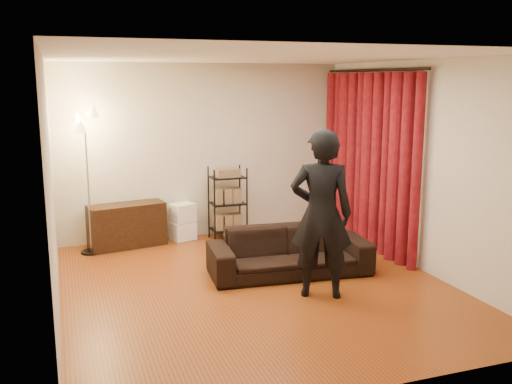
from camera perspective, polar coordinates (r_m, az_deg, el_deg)
name	(u,v)px	position (r m, az deg, el deg)	size (l,w,h in m)	color
floor	(256,287)	(6.96, 0.04, -9.43)	(5.00, 5.00, 0.00)	brown
ceiling	(256,57)	(6.52, 0.04, 13.38)	(5.00, 5.00, 0.00)	white
wall_back	(204,151)	(8.98, -5.27, 4.10)	(5.00, 5.00, 0.00)	beige
wall_front	(366,228)	(4.38, 10.99, -3.60)	(5.00, 5.00, 0.00)	beige
wall_left	(51,188)	(6.24, -19.84, 0.36)	(5.00, 5.00, 0.00)	beige
wall_right	(421,167)	(7.64, 16.19, 2.46)	(5.00, 5.00, 0.00)	beige
curtain_rod	(373,70)	(8.45, 11.59, 11.85)	(0.04, 0.04, 2.65)	black
curtain	(368,161)	(8.52, 11.13, 3.05)	(0.22, 2.65, 2.55)	maroon
sofa	(289,251)	(7.32, 3.37, -5.95)	(2.03, 0.80, 0.59)	black
person	(321,214)	(6.45, 6.54, -2.21)	(0.70, 0.46, 1.93)	black
media_cabinet	(127,225)	(8.68, -12.77, -3.27)	(1.11, 0.42, 0.65)	black
storage_boxes	(183,222)	(8.90, -7.31, -2.96)	(0.35, 0.28, 0.58)	white
wire_shelf	(228,203)	(8.84, -2.86, -1.15)	(0.51, 0.36, 1.13)	black
floor_lamp	(88,183)	(8.34, -16.46, 0.88)	(0.37, 0.37, 2.05)	silver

